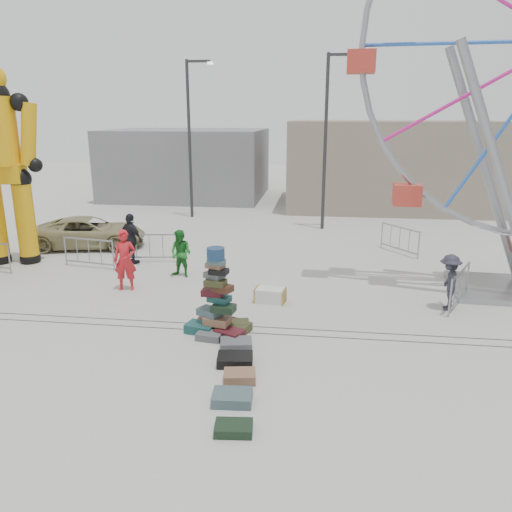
# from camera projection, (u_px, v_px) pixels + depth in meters

# --- Properties ---
(ground) EXTENTS (90.00, 90.00, 0.00)m
(ground) POSITION_uv_depth(u_px,v_px,m) (198.00, 341.00, 12.23)
(ground) COLOR #9E9E99
(ground) RESTS_ON ground
(track_line_near) EXTENTS (40.00, 0.04, 0.01)m
(track_line_near) POSITION_uv_depth(u_px,v_px,m) (203.00, 330.00, 12.80)
(track_line_near) COLOR #47443F
(track_line_near) RESTS_ON ground
(track_line_far) EXTENTS (40.00, 0.04, 0.01)m
(track_line_far) POSITION_uv_depth(u_px,v_px,m) (207.00, 324.00, 13.18)
(track_line_far) COLOR #47443F
(track_line_far) RESTS_ON ground
(building_right) EXTENTS (12.00, 8.00, 5.00)m
(building_right) POSITION_uv_depth(u_px,v_px,m) (391.00, 164.00, 29.75)
(building_right) COLOR gray
(building_right) RESTS_ON ground
(building_left) EXTENTS (10.00, 8.00, 4.40)m
(building_left) POSITION_uv_depth(u_px,v_px,m) (188.00, 163.00, 33.36)
(building_left) COLOR gray
(building_left) RESTS_ON ground
(lamp_post_right) EXTENTS (1.41, 0.25, 8.00)m
(lamp_post_right) POSITION_uv_depth(u_px,v_px,m) (328.00, 134.00, 23.02)
(lamp_post_right) COLOR #2D2D30
(lamp_post_right) RESTS_ON ground
(lamp_post_left) EXTENTS (1.41, 0.25, 8.00)m
(lamp_post_left) POSITION_uv_depth(u_px,v_px,m) (191.00, 132.00, 25.79)
(lamp_post_left) COLOR #2D2D30
(lamp_post_left) RESTS_ON ground
(suitcase_tower) EXTENTS (1.71, 1.42, 2.24)m
(suitcase_tower) POSITION_uv_depth(u_px,v_px,m) (217.00, 309.00, 12.52)
(suitcase_tower) COLOR #194B4A
(suitcase_tower) RESTS_ON ground
(crash_test_dummy) EXTENTS (2.89, 1.27, 7.24)m
(crash_test_dummy) POSITION_uv_depth(u_px,v_px,m) (2.00, 159.00, 17.64)
(crash_test_dummy) COLOR black
(crash_test_dummy) RESTS_ON ground
(steamer_trunk) EXTENTS (0.94, 0.62, 0.41)m
(steamer_trunk) POSITION_uv_depth(u_px,v_px,m) (270.00, 295.00, 14.70)
(steamer_trunk) COLOR silver
(steamer_trunk) RESTS_ON ground
(row_case_0) EXTENTS (0.77, 0.58, 0.23)m
(row_case_0) POSITION_uv_depth(u_px,v_px,m) (235.00, 325.00, 12.83)
(row_case_0) COLOR #3B3C1E
(row_case_0) RESTS_ON ground
(row_case_1) EXTENTS (0.83, 0.66, 0.17)m
(row_case_1) POSITION_uv_depth(u_px,v_px,m) (236.00, 344.00, 11.87)
(row_case_1) COLOR #585B60
(row_case_1) RESTS_ON ground
(row_case_2) EXTENTS (0.84, 0.65, 0.21)m
(row_case_2) POSITION_uv_depth(u_px,v_px,m) (235.00, 360.00, 11.04)
(row_case_2) COLOR black
(row_case_2) RESTS_ON ground
(row_case_3) EXTENTS (0.73, 0.58, 0.21)m
(row_case_3) POSITION_uv_depth(u_px,v_px,m) (240.00, 376.00, 10.34)
(row_case_3) COLOR #8B6146
(row_case_3) RESTS_ON ground
(row_case_4) EXTENTS (0.80, 0.61, 0.21)m
(row_case_4) POSITION_uv_depth(u_px,v_px,m) (232.00, 398.00, 9.57)
(row_case_4) COLOR #465E65
(row_case_4) RESTS_ON ground
(row_case_5) EXTENTS (0.70, 0.51, 0.17)m
(row_case_5) POSITION_uv_depth(u_px,v_px,m) (234.00, 428.00, 8.67)
(row_case_5) COLOR black
(row_case_5) RESTS_ON ground
(barricade_dummy_b) EXTENTS (1.99, 0.44, 1.10)m
(barricade_dummy_b) POSITION_uv_depth(u_px,v_px,m) (89.00, 253.00, 17.92)
(barricade_dummy_b) COLOR gray
(barricade_dummy_b) RESTS_ON ground
(barricade_dummy_c) EXTENTS (2.00, 0.36, 1.10)m
(barricade_dummy_c) POSITION_uv_depth(u_px,v_px,m) (150.00, 248.00, 18.62)
(barricade_dummy_c) COLOR gray
(barricade_dummy_c) RESTS_ON ground
(barricade_wheel_front) EXTENTS (1.00, 1.82, 1.10)m
(barricade_wheel_front) POSITION_uv_depth(u_px,v_px,m) (459.00, 288.00, 14.28)
(barricade_wheel_front) COLOR gray
(barricade_wheel_front) RESTS_ON ground
(barricade_wheel_back) EXTENTS (1.27, 1.66, 1.10)m
(barricade_wheel_back) POSITION_uv_depth(u_px,v_px,m) (400.00, 240.00, 19.80)
(barricade_wheel_back) COLOR gray
(barricade_wheel_back) RESTS_ON ground
(pedestrian_red) EXTENTS (0.78, 0.59, 1.93)m
(pedestrian_red) POSITION_uv_depth(u_px,v_px,m) (125.00, 260.00, 15.55)
(pedestrian_red) COLOR red
(pedestrian_red) RESTS_ON ground
(pedestrian_green) EXTENTS (0.94, 0.83, 1.62)m
(pedestrian_green) POSITION_uv_depth(u_px,v_px,m) (181.00, 254.00, 16.86)
(pedestrian_green) COLOR #1C7123
(pedestrian_green) RESTS_ON ground
(pedestrian_black) EXTENTS (1.19, 0.93, 1.88)m
(pedestrian_black) POSITION_uv_depth(u_px,v_px,m) (131.00, 239.00, 18.31)
(pedestrian_black) COLOR black
(pedestrian_black) RESTS_ON ground
(pedestrian_grey) EXTENTS (0.73, 1.11, 1.61)m
(pedestrian_grey) POSITION_uv_depth(u_px,v_px,m) (449.00, 282.00, 13.98)
(pedestrian_grey) COLOR #282532
(pedestrian_grey) RESTS_ON ground
(parked_suv) EXTENTS (4.88, 2.96, 1.27)m
(parked_suv) POSITION_uv_depth(u_px,v_px,m) (89.00, 232.00, 20.67)
(parked_suv) COLOR #978F61
(parked_suv) RESTS_ON ground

